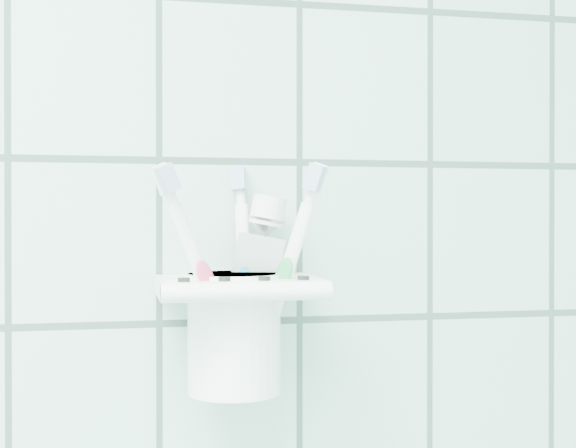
# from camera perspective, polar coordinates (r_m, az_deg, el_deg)

# --- Properties ---
(holder_bracket) EXTENTS (0.13, 0.10, 0.04)m
(holder_bracket) POSITION_cam_1_polar(r_m,az_deg,el_deg) (0.64, -3.60, -4.59)
(holder_bracket) COLOR white
(holder_bracket) RESTS_ON wall_back
(cup) EXTENTS (0.08, 0.08, 0.10)m
(cup) POSITION_cam_1_polar(r_m,az_deg,el_deg) (0.65, -3.85, -7.38)
(cup) COLOR white
(cup) RESTS_ON holder_bracket
(toothbrush_pink) EXTENTS (0.07, 0.04, 0.18)m
(toothbrush_pink) POSITION_cam_1_polar(r_m,az_deg,el_deg) (0.63, -3.14, -3.01)
(toothbrush_pink) COLOR white
(toothbrush_pink) RESTS_ON cup
(toothbrush_blue) EXTENTS (0.02, 0.05, 0.18)m
(toothbrush_blue) POSITION_cam_1_polar(r_m,az_deg,el_deg) (0.64, -2.66, -3.23)
(toothbrush_blue) COLOR white
(toothbrush_blue) RESTS_ON cup
(toothbrush_orange) EXTENTS (0.06, 0.05, 0.18)m
(toothbrush_orange) POSITION_cam_1_polar(r_m,az_deg,el_deg) (0.64, -2.61, -3.06)
(toothbrush_orange) COLOR white
(toothbrush_orange) RESTS_ON cup
(toothpaste_tube) EXTENTS (0.06, 0.04, 0.16)m
(toothpaste_tube) POSITION_cam_1_polar(r_m,az_deg,el_deg) (0.66, -3.68, -3.38)
(toothpaste_tube) COLOR silver
(toothpaste_tube) RESTS_ON cup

